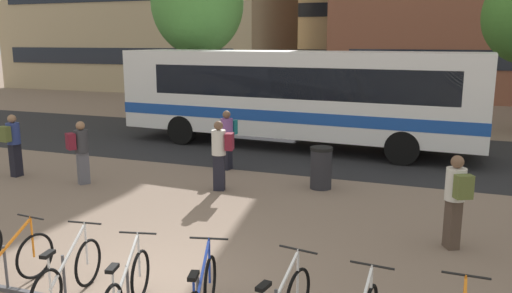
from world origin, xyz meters
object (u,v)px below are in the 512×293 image
object	(u,v)px
commuter_maroon_pack_3	(220,151)
commuter_teal_pack_5	(228,136)
city_bus	(293,95)
commuter_maroon_pack_0	(80,148)
commuter_olive_pack_4	(456,196)
street_tree_2	(197,2)
trash_bin	(321,168)
parked_bicycle_white_2	(68,276)
parked_bicycle_orange_1	(6,267)
parked_bicycle_white_3	(127,290)
commuter_olive_pack_2	(13,141)

from	to	relation	value
commuter_maroon_pack_3	commuter_teal_pack_5	xyz separation A→B (m)	(-0.67, 1.95, -0.02)
city_bus	commuter_maroon_pack_0	world-z (taller)	city_bus
commuter_olive_pack_4	street_tree_2	xyz separation A→B (m)	(-10.42, 11.00, 4.15)
commuter_maroon_pack_3	trash_bin	world-z (taller)	commuter_maroon_pack_3
parked_bicycle_white_2	commuter_maroon_pack_3	xyz separation A→B (m)	(-0.29, 5.65, 0.59)
city_bus	commuter_maroon_pack_3	distance (m)	5.63
commuter_maroon_pack_0	commuter_olive_pack_4	distance (m)	8.79
city_bus	parked_bicycle_orange_1	size ratio (longest dim) A/B	7.05
city_bus	parked_bicycle_white_2	world-z (taller)	city_bus
commuter_maroon_pack_3	commuter_olive_pack_4	xyz separation A→B (m)	(5.23, -1.81, -0.02)
parked_bicycle_white_2	commuter_maroon_pack_0	bearing A→B (deg)	29.03
commuter_teal_pack_5	trash_bin	size ratio (longest dim) A/B	1.61
commuter_maroon_pack_3	parked_bicycle_white_3	bearing A→B (deg)	90.20
commuter_olive_pack_4	street_tree_2	world-z (taller)	street_tree_2
commuter_olive_pack_2	commuter_maroon_pack_3	world-z (taller)	commuter_maroon_pack_3
city_bus	parked_bicycle_white_2	xyz separation A→B (m)	(0.15, -11.22, -1.39)
commuter_olive_pack_2	street_tree_2	xyz separation A→B (m)	(0.44, 9.95, 4.14)
commuter_teal_pack_5	trash_bin	xyz separation A→B (m)	(2.89, -0.94, -0.44)
parked_bicycle_orange_1	trash_bin	xyz separation A→B (m)	(2.96, 6.75, 0.13)
parked_bicycle_white_2	commuter_olive_pack_2	distance (m)	7.69
commuter_maroon_pack_0	parked_bicycle_white_3	bearing A→B (deg)	-103.28
city_bus	commuter_olive_pack_4	world-z (taller)	city_bus
parked_bicycle_orange_1	street_tree_2	distance (m)	16.28
parked_bicycle_orange_1	parked_bicycle_white_3	bearing A→B (deg)	-84.92
commuter_olive_pack_2	parked_bicycle_white_2	bearing A→B (deg)	-126.16
city_bus	commuter_olive_pack_4	bearing A→B (deg)	127.93
parked_bicycle_white_2	commuter_maroon_pack_0	distance (m)	6.23
commuter_teal_pack_5	parked_bicycle_orange_1	bearing A→B (deg)	8.77
parked_bicycle_orange_1	commuter_olive_pack_2	xyz separation A→B (m)	(-4.88, 4.98, 0.57)
parked_bicycle_white_2	commuter_olive_pack_4	xyz separation A→B (m)	(4.95, 3.84, 0.57)
commuter_olive_pack_4	trash_bin	world-z (taller)	commuter_olive_pack_4
commuter_maroon_pack_0	commuter_maroon_pack_3	bearing A→B (deg)	-45.14
parked_bicycle_white_2	street_tree_2	world-z (taller)	street_tree_2
city_bus	commuter_maroon_pack_0	distance (m)	7.32
commuter_maroon_pack_3	street_tree_2	distance (m)	11.33
commuter_olive_pack_4	commuter_olive_pack_2	bearing A→B (deg)	57.02
parked_bicycle_white_2	commuter_olive_pack_2	xyz separation A→B (m)	(-5.91, 4.89, 0.57)
parked_bicycle_white_3	street_tree_2	world-z (taller)	street_tree_2
street_tree_2	parked_bicycle_white_3	bearing A→B (deg)	-66.57
commuter_maroon_pack_3	commuter_teal_pack_5	distance (m)	2.07
parked_bicycle_orange_1	commuter_olive_pack_4	world-z (taller)	commuter_olive_pack_4
parked_bicycle_orange_1	parked_bicycle_white_2	bearing A→B (deg)	-80.77
commuter_maroon_pack_3	commuter_olive_pack_4	bearing A→B (deg)	148.56
commuter_maroon_pack_0	commuter_olive_pack_4	xyz separation A→B (m)	(8.72, -1.08, 0.04)
parked_bicycle_white_3	commuter_olive_pack_2	distance (m)	8.51
commuter_maroon_pack_3	commuter_olive_pack_4	world-z (taller)	commuter_maroon_pack_3
commuter_maroon_pack_3	trash_bin	bearing A→B (deg)	-167.76
commuter_olive_pack_4	street_tree_2	distance (m)	15.71
trash_bin	street_tree_2	bearing A→B (deg)	132.17
parked_bicycle_orange_1	street_tree_2	bearing A→B (deg)	21.06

